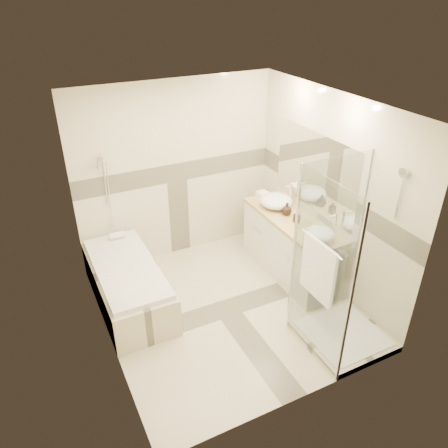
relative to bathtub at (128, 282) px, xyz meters
name	(u,v)px	position (x,y,z in m)	size (l,w,h in m)	color
room	(230,218)	(1.08, -0.64, 0.95)	(2.82, 3.02, 2.52)	beige
bathtub	(128,282)	(0.00, 0.00, 0.00)	(0.75, 1.70, 0.56)	beige
vanity	(291,246)	(2.15, -0.35, 0.12)	(0.58, 1.62, 0.85)	silver
shower_enclosure	(335,303)	(1.86, -1.62, 0.20)	(0.96, 0.93, 2.04)	beige
vessel_sink_near	(276,201)	(2.13, 0.03, 0.63)	(0.44, 0.44, 0.18)	white
vessel_sink_far	(319,234)	(2.13, -0.92, 0.62)	(0.36, 0.36, 0.15)	white
faucet_near	(290,193)	(2.35, 0.03, 0.71)	(0.12, 0.03, 0.29)	silver
faucet_far	(335,223)	(2.35, -0.92, 0.71)	(0.12, 0.03, 0.29)	silver
amenity_bottle_a	(297,217)	(2.13, -0.45, 0.62)	(0.07, 0.07, 0.16)	black
amenity_bottle_b	(287,209)	(2.13, -0.22, 0.63)	(0.13, 0.13, 0.17)	black
folded_towels	(265,196)	(2.13, 0.32, 0.58)	(0.15, 0.25, 0.08)	white
rolled_towel	(117,235)	(0.08, 0.66, 0.30)	(0.09, 0.09, 0.20)	white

